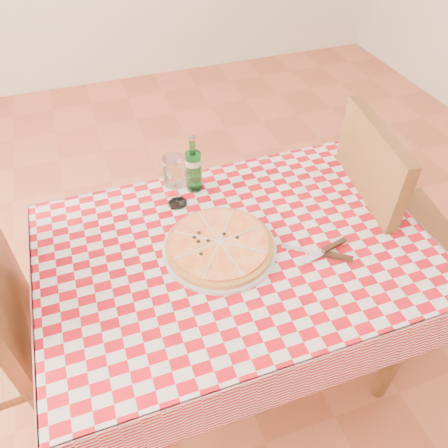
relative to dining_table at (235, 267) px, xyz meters
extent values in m
plane|color=#A65135|center=(0.00, 0.00, -0.66)|extent=(6.00, 6.00, 0.00)
cube|color=brown|center=(0.00, 0.00, 0.07)|extent=(1.20, 0.80, 0.04)
cylinder|color=brown|center=(0.54, -0.34, -0.30)|extent=(0.06, 0.06, 0.71)
cylinder|color=brown|center=(-0.54, 0.34, -0.30)|extent=(0.06, 0.06, 0.71)
cylinder|color=brown|center=(0.54, 0.34, -0.30)|extent=(0.06, 0.06, 0.71)
cube|color=#9F0914|center=(0.00, 0.00, 0.09)|extent=(1.30, 0.90, 0.01)
cube|color=brown|center=(0.77, 0.08, -0.16)|extent=(0.54, 0.54, 0.04)
cylinder|color=brown|center=(0.54, -0.09, -0.42)|extent=(0.04, 0.04, 0.48)
cylinder|color=brown|center=(0.94, -0.15, -0.42)|extent=(0.04, 0.04, 0.48)
cylinder|color=brown|center=(0.61, 0.31, -0.42)|extent=(0.04, 0.04, 0.48)
cylinder|color=brown|center=(1.00, 0.24, -0.42)|extent=(0.04, 0.04, 0.48)
cube|color=brown|center=(0.56, 0.11, 0.12)|extent=(0.12, 0.47, 0.51)
cylinder|color=brown|center=(-0.76, 0.28, -0.42)|extent=(0.04, 0.04, 0.48)
cylinder|color=brown|center=(-0.74, -0.13, -0.42)|extent=(0.04, 0.04, 0.48)
camera|label=1|loc=(-0.37, -0.93, 1.16)|focal=35.00mm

